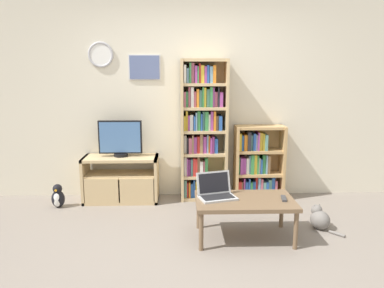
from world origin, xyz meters
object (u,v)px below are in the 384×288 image
(cat, at_px, (319,218))
(tv_stand, at_px, (121,179))
(bookshelf_tall, at_px, (202,129))
(penguin_figurine, at_px, (58,197))
(bookshelf_short, at_px, (256,164))
(television, at_px, (120,139))
(laptop, at_px, (216,191))
(remote_near_laptop, at_px, (284,198))
(coffee_table, at_px, (245,203))

(cat, bearing_deg, tv_stand, 137.29)
(bookshelf_tall, height_order, penguin_figurine, bookshelf_tall)
(bookshelf_tall, relative_size, cat, 4.84)
(bookshelf_short, xyz_separation_m, cat, (0.49, -1.04, -0.34))
(television, height_order, laptop, television)
(television, height_order, remote_near_laptop, television)
(bookshelf_short, relative_size, penguin_figurine, 3.26)
(television, bearing_deg, coffee_table, -40.03)
(coffee_table, distance_m, laptop, 0.31)
(cat, height_order, penguin_figurine, penguin_figurine)
(bookshelf_tall, bearing_deg, coffee_table, -73.55)
(tv_stand, xyz_separation_m, bookshelf_short, (1.78, 0.10, 0.16))
(bookshelf_tall, bearing_deg, laptop, -86.07)
(coffee_table, bearing_deg, tv_stand, 141.08)
(television, height_order, bookshelf_short, television)
(tv_stand, distance_m, laptop, 1.58)
(laptop, distance_m, cat, 1.20)
(bookshelf_short, xyz_separation_m, coffee_table, (-0.36, -1.24, -0.08))
(tv_stand, height_order, television, television)
(television, bearing_deg, tv_stand, -95.65)
(tv_stand, distance_m, coffee_table, 1.82)
(television, height_order, bookshelf_tall, bookshelf_tall)
(coffee_table, height_order, laptop, laptop)
(tv_stand, height_order, laptop, laptop)
(laptop, relative_size, penguin_figurine, 1.41)
(laptop, height_order, penguin_figurine, laptop)
(tv_stand, xyz_separation_m, television, (0.00, 0.04, 0.52))
(coffee_table, xyz_separation_m, remote_near_laptop, (0.39, -0.02, 0.05))
(tv_stand, relative_size, bookshelf_tall, 0.52)
(tv_stand, distance_m, bookshelf_tall, 1.24)
(tv_stand, bearing_deg, remote_near_laptop, -32.81)
(laptop, bearing_deg, cat, -9.13)
(laptop, bearing_deg, remote_near_laptop, -23.42)
(remote_near_laptop, xyz_separation_m, cat, (0.46, 0.23, -0.31))
(cat, bearing_deg, penguin_figurine, 146.30)
(bookshelf_tall, height_order, laptop, bookshelf_tall)
(bookshelf_tall, xyz_separation_m, cat, (1.22, -1.03, -0.82))
(remote_near_laptop, bearing_deg, television, 155.32)
(bookshelf_tall, distance_m, cat, 1.79)
(coffee_table, relative_size, cat, 2.62)
(television, bearing_deg, remote_near_laptop, -33.82)
(tv_stand, height_order, coffee_table, tv_stand)
(remote_near_laptop, bearing_deg, penguin_figurine, 168.80)
(remote_near_laptop, height_order, cat, remote_near_laptop)
(bookshelf_tall, distance_m, penguin_figurine, 2.00)
(coffee_table, xyz_separation_m, penguin_figurine, (-2.17, 0.93, -0.24))
(tv_stand, bearing_deg, television, 84.35)
(bookshelf_tall, xyz_separation_m, coffee_table, (0.36, -1.23, -0.56))
(tv_stand, distance_m, television, 0.53)
(cat, bearing_deg, coffee_table, 173.41)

